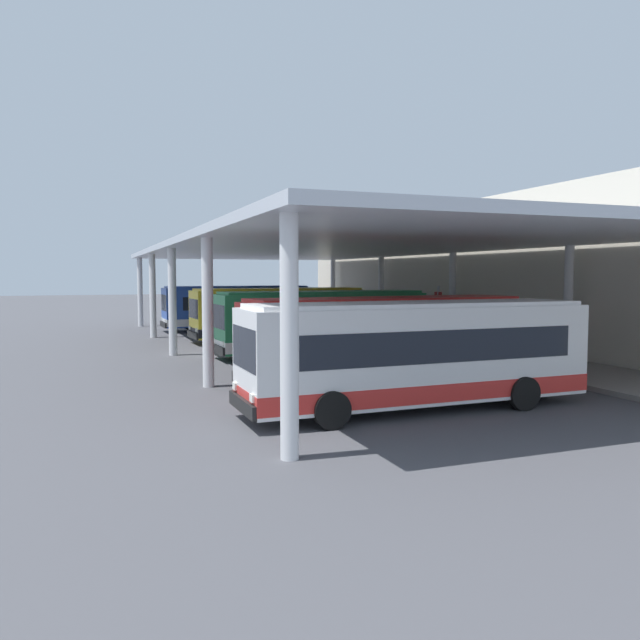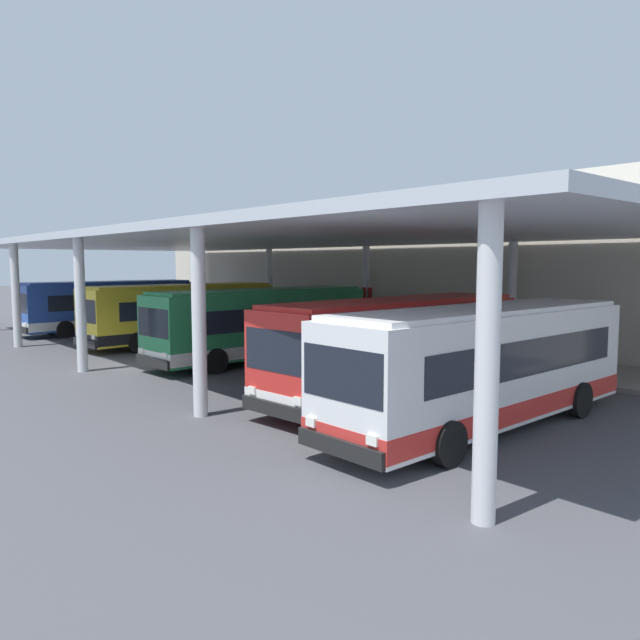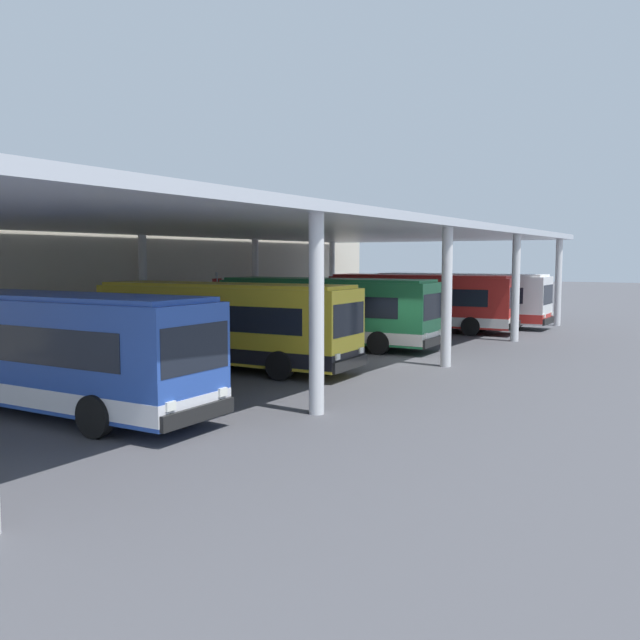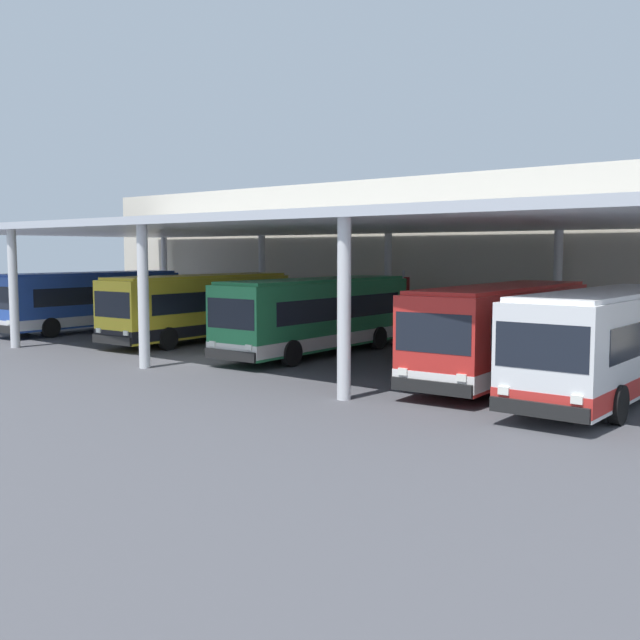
# 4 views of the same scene
# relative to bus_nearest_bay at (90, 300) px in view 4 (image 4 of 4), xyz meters

# --- Properties ---
(ground_plane) EXTENTS (200.00, 200.00, 0.00)m
(ground_plane) POSITION_rel_bus_nearest_bay_xyz_m (12.82, -3.78, -1.66)
(ground_plane) COLOR #47474C
(platform_kerb) EXTENTS (42.00, 4.50, 0.18)m
(platform_kerb) POSITION_rel_bus_nearest_bay_xyz_m (12.82, 7.97, -1.57)
(platform_kerb) COLOR gray
(platform_kerb) RESTS_ON ground
(station_building_facade) EXTENTS (48.00, 1.60, 8.23)m
(station_building_facade) POSITION_rel_bus_nearest_bay_xyz_m (12.82, 11.22, 2.46)
(station_building_facade) COLOR beige
(station_building_facade) RESTS_ON ground
(canopy_shelter) EXTENTS (40.00, 17.00, 5.55)m
(canopy_shelter) POSITION_rel_bus_nearest_bay_xyz_m (12.82, 1.72, 3.63)
(canopy_shelter) COLOR silver
(canopy_shelter) RESTS_ON ground
(bus_nearest_bay) EXTENTS (2.91, 10.59, 3.17)m
(bus_nearest_bay) POSITION_rel_bus_nearest_bay_xyz_m (0.00, 0.00, 0.00)
(bus_nearest_bay) COLOR #284CA8
(bus_nearest_bay) RESTS_ON ground
(bus_second_bay) EXTENTS (3.11, 10.65, 3.17)m
(bus_second_bay) POSITION_rel_bus_nearest_bay_xyz_m (8.12, 0.65, 0.00)
(bus_second_bay) COLOR yellow
(bus_second_bay) RESTS_ON ground
(bus_middle_bay) EXTENTS (3.03, 10.63, 3.17)m
(bus_middle_bay) POSITION_rel_bus_nearest_bay_xyz_m (15.42, 0.60, 0.00)
(bus_middle_bay) COLOR #28844C
(bus_middle_bay) RESTS_ON ground
(bus_far_bay) EXTENTS (3.25, 10.68, 3.17)m
(bus_far_bay) POSITION_rel_bus_nearest_bay_xyz_m (24.20, -0.34, 0.00)
(bus_far_bay) COLOR red
(bus_far_bay) RESTS_ON ground
(bus_departing) EXTENTS (2.82, 10.56, 3.17)m
(bus_departing) POSITION_rel_bus_nearest_bay_xyz_m (27.99, -1.26, 0.00)
(bus_departing) COLOR white
(bus_departing) RESTS_ON ground
(bench_waiting) EXTENTS (1.80, 0.45, 0.92)m
(bench_waiting) POSITION_rel_bus_nearest_bay_xyz_m (12.73, 8.04, -0.99)
(bench_waiting) COLOR #383D47
(bench_waiting) RESTS_ON platform_kerb
(trash_bin) EXTENTS (0.52, 0.52, 0.98)m
(trash_bin) POSITION_rel_bus_nearest_bay_xyz_m (16.33, 7.76, -0.98)
(trash_bin) COLOR #236638
(trash_bin) RESTS_ON platform_kerb
(banner_sign) EXTENTS (0.70, 0.12, 3.20)m
(banner_sign) POSITION_rel_bus_nearest_bay_xyz_m (15.44, 7.16, 0.32)
(banner_sign) COLOR #B2B2B7
(banner_sign) RESTS_ON platform_kerb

